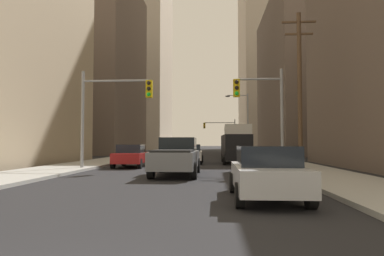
# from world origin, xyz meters

# --- Properties ---
(sidewalk_left) EXTENTS (3.67, 160.00, 0.15)m
(sidewalk_left) POSITION_xyz_m (-7.22, 50.00, 0.07)
(sidewalk_left) COLOR #9E9E99
(sidewalk_left) RESTS_ON ground
(sidewalk_right) EXTENTS (3.67, 160.00, 0.15)m
(sidewalk_right) POSITION_xyz_m (7.22, 50.00, 0.07)
(sidewalk_right) COLOR #9E9E99
(sidewalk_right) RESTS_ON ground
(city_bus) EXTENTS (2.82, 11.56, 3.40)m
(city_bus) POSITION_xyz_m (4.47, 34.72, 1.93)
(city_bus) COLOR silver
(city_bus) RESTS_ON ground
(pickup_truck_grey) EXTENTS (2.20, 5.43, 1.90)m
(pickup_truck_grey) POSITION_xyz_m (0.12, 14.25, 0.93)
(pickup_truck_grey) COLOR slate
(pickup_truck_grey) RESTS_ON ground
(cargo_van_black) EXTENTS (2.18, 5.28, 2.26)m
(cargo_van_black) POSITION_xyz_m (3.74, 24.39, 1.29)
(cargo_van_black) COLOR black
(cargo_van_black) RESTS_ON ground
(sedan_silver) EXTENTS (1.95, 4.22, 1.52)m
(sedan_silver) POSITION_xyz_m (3.44, 7.01, 0.77)
(sedan_silver) COLOR #B7BABF
(sedan_silver) RESTS_ON ground
(sedan_red) EXTENTS (1.95, 4.26, 1.52)m
(sedan_red) POSITION_xyz_m (-3.54, 19.88, 0.77)
(sedan_red) COLOR maroon
(sedan_red) RESTS_ON ground
(sedan_white) EXTENTS (1.95, 4.24, 1.52)m
(sedan_white) POSITION_xyz_m (0.15, 24.31, 0.77)
(sedan_white) COLOR white
(sedan_white) RESTS_ON ground
(traffic_signal_near_left) EXTENTS (4.37, 0.44, 6.00)m
(traffic_signal_near_left) POSITION_xyz_m (-4.11, 17.46, 4.07)
(traffic_signal_near_left) COLOR gray
(traffic_signal_near_left) RESTS_ON ground
(traffic_signal_near_right) EXTENTS (2.93, 0.44, 6.00)m
(traffic_signal_near_right) POSITION_xyz_m (4.77, 17.46, 4.00)
(traffic_signal_near_right) COLOR gray
(traffic_signal_near_right) RESTS_ON ground
(traffic_signal_far_right) EXTENTS (5.87, 0.44, 6.00)m
(traffic_signal_far_right) POSITION_xyz_m (3.40, 60.21, 4.14)
(traffic_signal_far_right) COLOR gray
(traffic_signal_far_right) RESTS_ON ground
(utility_pole_right) EXTENTS (2.20, 0.28, 10.17)m
(utility_pole_right) POSITION_xyz_m (7.59, 19.68, 5.36)
(utility_pole_right) COLOR brown
(utility_pole_right) RESTS_ON ground
(street_lamp_right) EXTENTS (2.75, 0.32, 7.50)m
(street_lamp_right) POSITION_xyz_m (5.63, 37.86, 4.58)
(street_lamp_right) COLOR gray
(street_lamp_right) RESTS_ON ground
(building_left_mid_office) EXTENTS (16.40, 20.48, 27.44)m
(building_left_mid_office) POSITION_xyz_m (-18.63, 49.83, 13.72)
(building_left_mid_office) COLOR #66564C
(building_left_mid_office) RESTS_ON ground
(building_left_far_tower) EXTENTS (18.40, 24.58, 55.29)m
(building_left_far_tower) POSITION_xyz_m (-19.46, 87.60, 27.65)
(building_left_far_tower) COLOR #B7A893
(building_left_far_tower) RESTS_ON ground
(building_right_mid_block) EXTENTS (25.60, 24.69, 22.82)m
(building_right_mid_block) POSITION_xyz_m (23.08, 49.31, 11.41)
(building_right_mid_block) COLOR #66564C
(building_right_mid_block) RESTS_ON ground
(building_right_far_highrise) EXTENTS (24.57, 24.95, 72.32)m
(building_right_far_highrise) POSITION_xyz_m (22.18, 90.60, 36.16)
(building_right_far_highrise) COLOR #B7A893
(building_right_far_highrise) RESTS_ON ground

